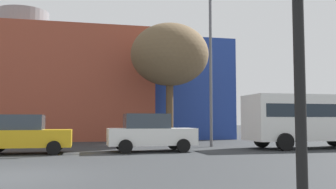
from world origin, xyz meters
name	(u,v)px	position (x,y,z in m)	size (l,w,h in m)	color
ground_plane	(4,177)	(0.00, 0.00, 0.00)	(200.00, 200.00, 0.00)	#2D3033
building_backdrop	(21,87)	(-2.95, 21.08, 4.07)	(32.41, 10.96, 10.17)	#9E4733
parked_car_2	(24,134)	(-0.56, 6.82, 0.83)	(3.87, 1.90, 1.68)	gold
parked_car_3	(150,133)	(4.95, 6.82, 0.87)	(4.02, 1.97, 1.74)	white
white_bus	(311,117)	(13.44, 6.97, 1.62)	(6.80, 2.62, 2.72)	white
bare_tree_1	(170,55)	(7.18, 12.43, 5.55)	(4.93, 4.93, 7.56)	brown
street_lamp	(211,59)	(8.78, 9.22, 4.85)	(0.80, 0.24, 8.64)	#59595E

